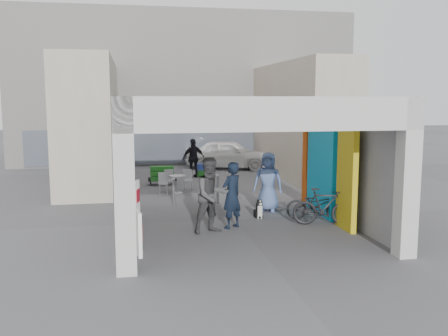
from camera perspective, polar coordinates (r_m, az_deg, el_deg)
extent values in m
plane|color=#56565B|center=(14.44, 1.16, -5.90)|extent=(90.00, 90.00, 0.00)
cube|color=#BBBCB7|center=(9.88, -11.29, -2.16)|extent=(0.40, 0.40, 3.50)
cube|color=#BBBCB7|center=(15.82, -11.02, 1.62)|extent=(0.40, 0.40, 3.50)
cube|color=#BBBCB7|center=(11.47, 20.23, -1.10)|extent=(0.40, 0.40, 3.50)
cube|color=#D04C0C|center=(16.86, 9.83, 2.03)|extent=(0.40, 0.40, 3.50)
plane|color=silver|center=(12.84, -11.12, 0.16)|extent=(0.00, 6.40, 6.40)
plane|color=#929397|center=(14.11, 14.04, 0.76)|extent=(0.00, 6.40, 6.40)
cube|color=#0DABDF|center=(15.13, 11.09, -0.01)|extent=(0.15, 2.00, 2.80)
cube|color=gold|center=(13.49, 13.88, -1.05)|extent=(0.15, 1.00, 2.80)
plane|color=#B2B2AD|center=(13.04, 2.09, 8.14)|extent=(6.40, 6.40, 0.00)
cube|color=#BBBCB7|center=(16.03, -0.30, 6.86)|extent=(6.40, 0.30, 0.70)
cube|color=#BBBCB7|center=(10.09, 5.87, 6.16)|extent=(6.40, 0.30, 0.70)
cube|color=white|center=(16.20, -0.40, 6.69)|extent=(4.20, 0.05, 0.55)
cube|color=silver|center=(27.88, -4.69, 9.05)|extent=(18.00, 4.00, 8.00)
cube|color=#515966|center=(25.95, -4.16, 2.51)|extent=(16.20, 0.06, 1.80)
cube|color=white|center=(25.71, -8.66, 6.41)|extent=(2.60, 0.06, 0.50)
cube|color=red|center=(26.06, -0.90, 6.52)|extent=(2.20, 0.06, 0.50)
cube|color=#BAAD9A|center=(21.32, -15.01, 5.12)|extent=(2.00, 9.00, 5.00)
cube|color=#BAAD9A|center=(22.48, 8.62, 5.43)|extent=(2.00, 9.00, 5.00)
cylinder|color=gray|center=(16.37, -5.76, -2.73)|extent=(0.09, 0.09, 0.87)
cylinder|color=gray|center=(16.57, -0.72, -2.44)|extent=(0.09, 0.09, 0.93)
cylinder|color=gray|center=(17.01, 5.22, -2.31)|extent=(0.09, 0.09, 0.87)
cube|color=white|center=(11.29, -9.77, -7.36)|extent=(0.15, 0.56, 1.00)
cube|color=red|center=(11.27, -9.57, -7.11)|extent=(0.09, 0.39, 0.40)
cube|color=white|center=(15.29, -9.98, -3.32)|extent=(0.21, 0.55, 1.00)
cube|color=red|center=(15.28, -9.83, -3.13)|extent=(0.13, 0.38, 0.40)
cylinder|color=#AEAEB3|center=(18.40, -5.34, -1.90)|extent=(0.05, 0.05, 0.63)
cylinder|color=#AEAEB3|center=(18.46, -5.33, -2.85)|extent=(0.39, 0.39, 0.02)
cylinder|color=#AEAEB3|center=(18.35, -5.36, -0.93)|extent=(0.62, 0.62, 0.04)
cube|color=#AEAEB3|center=(18.21, -6.95, -2.41)|extent=(0.33, 0.33, 0.40)
cube|color=#AEAEB3|center=(18.30, -7.00, -1.12)|extent=(0.33, 0.04, 0.40)
cube|color=#AEAEB3|center=(18.90, -4.13, -1.99)|extent=(0.33, 0.33, 0.40)
cube|color=#AEAEB3|center=(18.99, -4.19, -0.75)|extent=(0.33, 0.04, 0.40)
cube|color=#AEAEB3|center=(18.92, -6.28, -2.01)|extent=(0.33, 0.33, 0.40)
cube|color=#AEAEB3|center=(19.01, -6.33, -0.76)|extent=(0.33, 0.04, 0.40)
cube|color=black|center=(20.26, -7.07, -1.53)|extent=(1.12, 0.56, 0.28)
cube|color=#1A5B1A|center=(20.10, -7.05, -1.20)|extent=(0.93, 0.33, 0.17)
cube|color=#1A5B1A|center=(20.21, -7.08, -0.61)|extent=(0.93, 0.33, 0.17)
cube|color=#1A5B1A|center=(20.32, -7.12, -0.04)|extent=(0.93, 0.33, 0.17)
cube|color=#1A5B1A|center=(22.35, -2.61, -0.58)|extent=(0.47, 0.38, 0.28)
cube|color=navy|center=(22.31, -2.61, 0.13)|extent=(0.47, 0.38, 0.28)
cube|color=black|center=(14.69, 3.94, -5.24)|extent=(0.22, 0.29, 0.22)
cube|color=black|center=(14.55, 4.06, -4.72)|extent=(0.17, 0.14, 0.32)
cube|color=silver|center=(14.48, 4.14, -4.93)|extent=(0.13, 0.03, 0.31)
cylinder|color=silver|center=(14.51, 3.92, -5.34)|extent=(0.04, 0.04, 0.25)
cylinder|color=silver|center=(14.53, 4.30, -5.32)|extent=(0.04, 0.04, 0.25)
sphere|color=black|center=(14.49, 4.08, -3.98)|extent=(0.17, 0.17, 0.17)
cube|color=silver|center=(14.41, 4.17, -4.12)|extent=(0.07, 0.11, 0.05)
cone|color=black|center=(14.50, 3.88, -3.64)|extent=(0.06, 0.06, 0.07)
cone|color=black|center=(14.52, 4.22, -3.63)|extent=(0.06, 0.06, 0.07)
imported|color=black|center=(13.33, 0.89, -3.13)|extent=(0.78, 0.73, 1.79)
imported|color=#444446|center=(12.86, -1.44, -3.14)|extent=(1.15, 1.03, 1.97)
imported|color=#5771AA|center=(15.41, 5.03, -1.58)|extent=(1.04, 0.87, 1.83)
imported|color=black|center=(21.92, -3.50, 1.14)|extent=(1.08, 0.64, 1.72)
imported|color=black|center=(14.51, 10.52, -4.16)|extent=(1.80, 1.11, 0.89)
imported|color=black|center=(13.96, 11.39, -4.37)|extent=(1.78, 0.98, 1.03)
imported|color=white|center=(24.67, 0.62, 1.59)|extent=(4.56, 3.09, 1.44)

